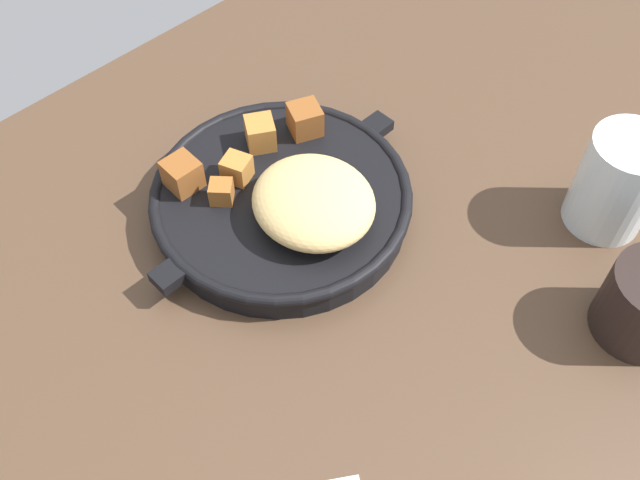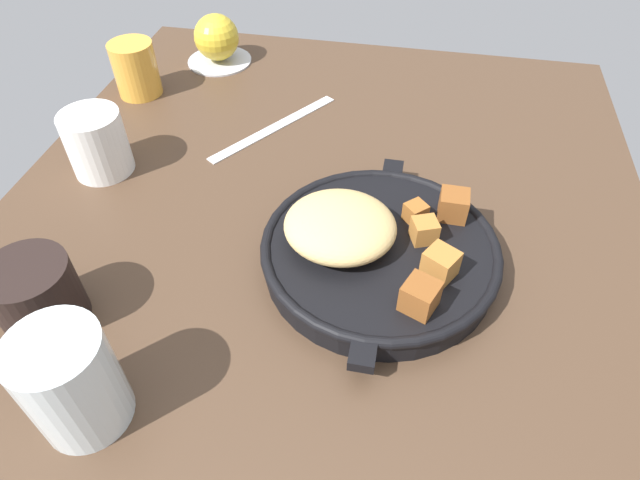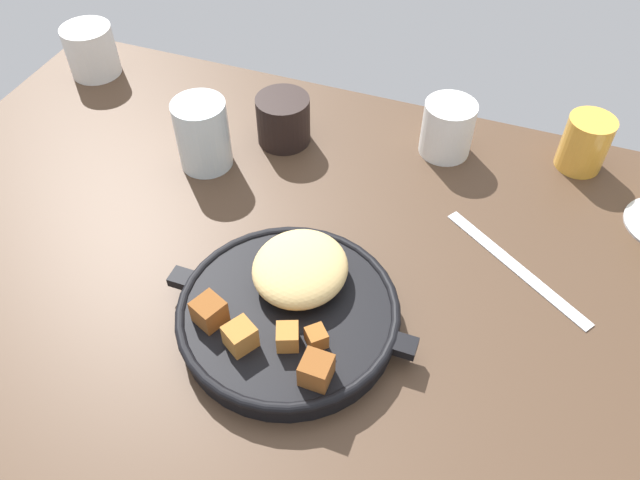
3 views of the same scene
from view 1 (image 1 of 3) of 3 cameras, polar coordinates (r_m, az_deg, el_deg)
ground_plane at (r=70.47cm, az=3.97°, el=-0.02°), size 113.22×78.22×2.40cm
cast_iron_skillet at (r=68.85cm, az=-2.80°, el=3.34°), size 29.78×25.43×7.29cm
water_glass_tall at (r=72.13cm, az=22.66°, el=4.24°), size 7.58×7.58×10.30cm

